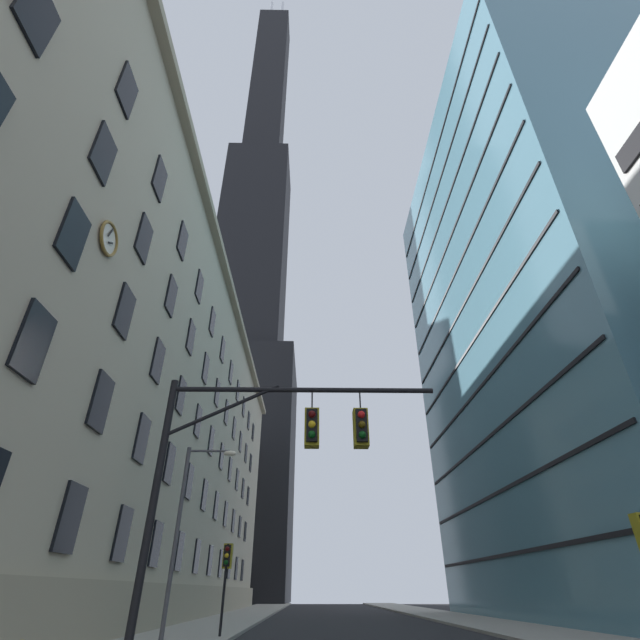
% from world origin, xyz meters
% --- Properties ---
extents(station_building, '(16.55, 68.76, 27.79)m').
position_xyz_m(station_building, '(-18.94, 28.38, 13.88)').
color(station_building, '#B2A88E').
rests_on(station_building, ground).
extents(dark_skyscraper, '(24.70, 24.70, 215.52)m').
position_xyz_m(dark_skyscraper, '(-19.07, 85.55, 66.02)').
color(dark_skyscraper, black).
rests_on(dark_skyscraper, ground).
extents(glass_office_midrise, '(17.83, 34.64, 48.68)m').
position_xyz_m(glass_office_midrise, '(19.86, 26.04, 24.34)').
color(glass_office_midrise, teal).
rests_on(glass_office_midrise, ground).
extents(traffic_signal_mast, '(7.54, 0.63, 6.83)m').
position_xyz_m(traffic_signal_mast, '(-3.64, 3.10, 4.97)').
color(traffic_signal_mast, black).
rests_on(traffic_signal_mast, sidewalk_left).
extents(traffic_light_far_left, '(0.40, 0.63, 3.61)m').
position_xyz_m(traffic_light_far_left, '(-6.56, 14.93, 3.04)').
color(traffic_light_far_left, black).
rests_on(traffic_light_far_left, sidewalk_left).
extents(street_lamppost, '(2.22, 0.32, 7.24)m').
position_xyz_m(street_lamppost, '(-7.85, 11.58, 4.48)').
color(street_lamppost, '#47474C').
rests_on(street_lamppost, sidewalk_left).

